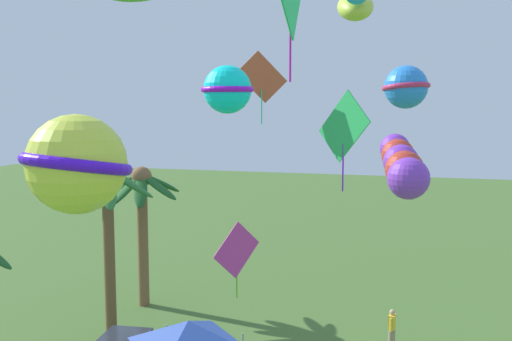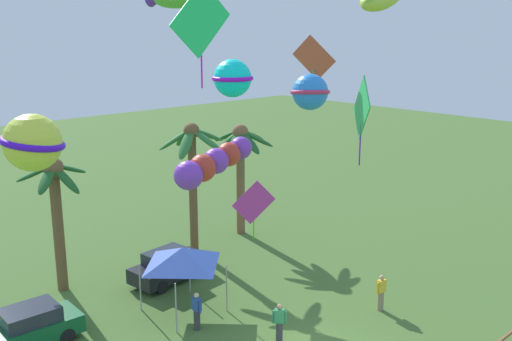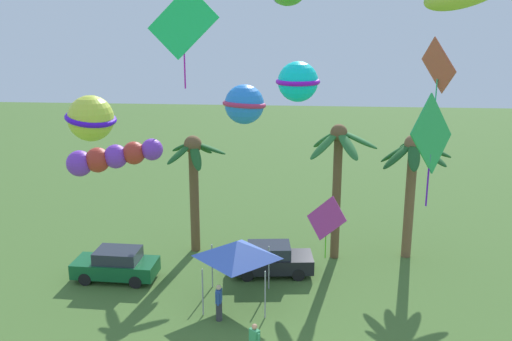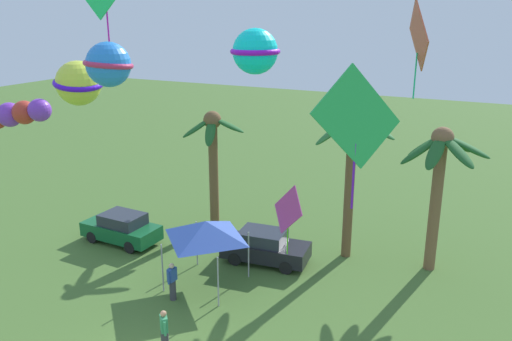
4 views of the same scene
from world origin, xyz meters
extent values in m
cylinder|color=brown|center=(7.09, 11.65, 2.99)|extent=(0.49, 0.49, 5.99)
ellipsoid|color=#1E5623|center=(8.04, 11.72, 5.70)|extent=(2.05, 0.73, 1.05)
ellipsoid|color=#1E5623|center=(7.60, 12.41, 5.63)|extent=(1.56, 1.95, 1.19)
ellipsoid|color=#1E5623|center=(6.95, 12.59, 5.69)|extent=(0.86, 2.06, 1.07)
ellipsoid|color=#1E5623|center=(6.36, 12.03, 5.48)|extent=(1.86, 1.36, 1.47)
ellipsoid|color=#1E5623|center=(6.34, 11.32, 5.47)|extent=(1.88, 1.25, 1.47)
ellipsoid|color=#1E5623|center=(6.97, 10.76, 5.58)|extent=(0.83, 1.97, 1.28)
ellipsoid|color=#1E5623|center=(7.78, 11.03, 5.63)|extent=(1.85, 1.74, 1.17)
sphere|color=brown|center=(7.09, 11.65, 5.99)|extent=(0.93, 0.93, 0.93)
cylinder|color=brown|center=(3.38, 11.24, 3.29)|extent=(0.44, 0.44, 6.57)
ellipsoid|color=#2D7033|center=(4.32, 11.14, 6.26)|extent=(2.04, 0.77, 1.06)
ellipsoid|color=#2D7033|center=(3.53, 12.07, 6.09)|extent=(0.91, 1.92, 1.38)
ellipsoid|color=#2D7033|center=(2.79, 11.87, 6.11)|extent=(1.68, 1.76, 1.35)
ellipsoid|color=#2D7033|center=(2.70, 10.79, 6.05)|extent=(1.81, 1.46, 1.46)
ellipsoid|color=#2D7033|center=(3.77, 10.46, 6.13)|extent=(1.36, 1.94, 1.32)
sphere|color=brown|center=(3.38, 11.24, 6.57)|extent=(0.84, 0.84, 0.84)
cylinder|color=gray|center=(5.05, 0.40, 0.42)|extent=(0.26, 0.26, 0.84)
cube|color=yellow|center=(5.05, 0.40, 1.11)|extent=(0.40, 0.27, 0.54)
sphere|color=tan|center=(5.05, 0.40, 1.48)|extent=(0.21, 0.21, 0.21)
cylinder|color=yellow|center=(5.28, 0.37, 1.06)|extent=(0.09, 0.09, 0.52)
cylinder|color=yellow|center=(4.83, 0.43, 1.06)|extent=(0.09, 0.09, 0.52)
pyramid|color=#2D4CA8|center=(-1.10, 6.09, 2.48)|extent=(2.86, 2.86, 0.75)
sphere|color=#2883EF|center=(-0.15, 0.04, 9.70)|extent=(1.17, 1.17, 1.17)
torus|color=#C82C5D|center=(-0.15, 0.04, 9.70)|extent=(1.82, 1.82, 0.26)
ellipsoid|color=#C2D93E|center=(6.55, 2.15, 12.98)|extent=(3.10, 1.75, 1.79)
cube|color=#D15335|center=(6.69, 5.92, 10.35)|extent=(0.92, 1.97, 2.13)
cylinder|color=#1DC282|center=(6.69, 5.92, 9.13)|extent=(0.05, 0.05, 1.39)
cube|color=#BB358B|center=(2.65, 5.75, 4.11)|extent=(1.59, 1.23, 1.94)
cylinder|color=#40C111|center=(2.65, 5.75, 2.98)|extent=(0.04, 0.04, 1.29)
sphere|color=#D7E640|center=(-7.01, 5.85, 8.12)|extent=(1.88, 1.88, 1.88)
torus|color=#4810E8|center=(-7.01, 5.85, 8.12)|extent=(2.82, 2.82, 0.56)
sphere|color=#0CEFEC|center=(1.38, 5.65, 9.71)|extent=(1.56, 1.56, 1.56)
torus|color=#A30FDA|center=(1.38, 5.65, 9.71)|extent=(2.03, 2.03, 0.20)
cylinder|color=#CE17B5|center=(-2.45, 2.76, 10.58)|extent=(0.05, 0.05, 1.59)
cube|color=green|center=(5.88, 2.44, 8.39)|extent=(1.83, 2.20, 2.81)
cylinder|color=#661AC2|center=(5.88, 2.44, 6.78)|extent=(0.06, 0.06, 1.83)
sphere|color=purple|center=(-5.24, -0.15, 7.83)|extent=(0.81, 0.81, 0.81)
sphere|color=red|center=(-4.68, -0.06, 7.93)|extent=(0.78, 0.78, 0.78)
sphere|color=purple|center=(-4.13, 0.02, 8.03)|extent=(0.74, 0.74, 0.74)
sphere|color=red|center=(-3.58, 0.11, 8.13)|extent=(0.71, 0.71, 0.71)
sphere|color=purple|center=(-3.03, 0.19, 8.23)|extent=(0.68, 0.68, 0.68)
camera|label=1|loc=(-16.49, -0.27, 9.22)|focal=40.61mm
camera|label=2|loc=(-14.32, -12.54, 11.73)|focal=40.81mm
camera|label=3|loc=(1.56, -17.12, 12.44)|focal=41.24mm
camera|label=4|loc=(9.39, -10.72, 11.06)|focal=36.74mm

